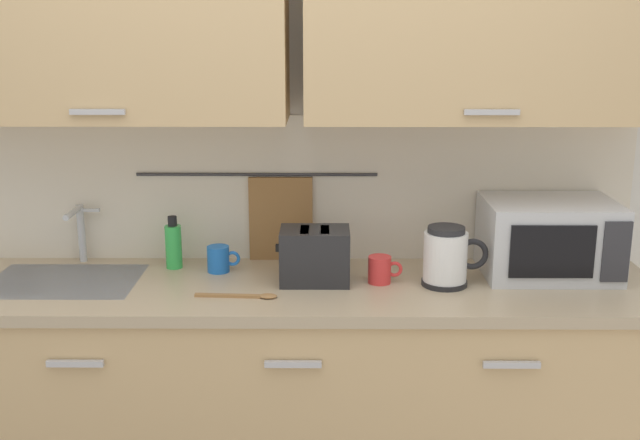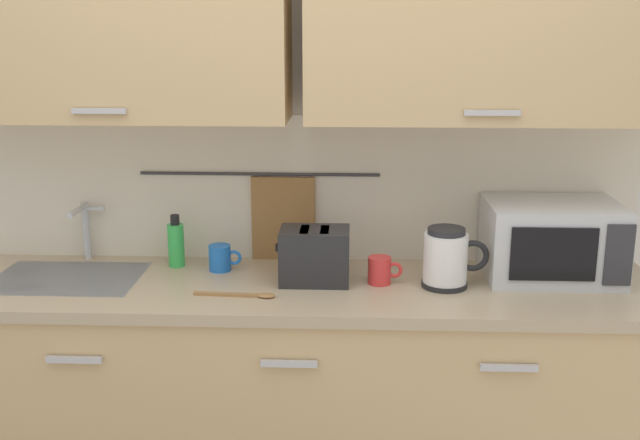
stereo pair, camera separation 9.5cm
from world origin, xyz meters
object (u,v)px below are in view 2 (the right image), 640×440
at_px(microwave, 552,240).
at_px(mug_by_kettle, 380,270).
at_px(dish_soap_bottle, 176,244).
at_px(mug_near_sink, 221,258).
at_px(toaster, 315,255).
at_px(electric_kettle, 447,258).
at_px(wooden_spoon, 245,295).

bearing_deg(microwave, mug_by_kettle, -170.65).
distance_m(dish_soap_bottle, mug_near_sink, 0.18).
distance_m(toaster, mug_by_kettle, 0.23).
xyz_separation_m(electric_kettle, mug_by_kettle, (-0.22, 0.02, -0.05)).
bearing_deg(wooden_spoon, microwave, 13.41).
relative_size(dish_soap_bottle, mug_by_kettle, 1.63).
relative_size(electric_kettle, toaster, 0.89).
height_order(microwave, mug_by_kettle, microwave).
bearing_deg(microwave, toaster, -173.77).
height_order(electric_kettle, dish_soap_bottle, electric_kettle).
relative_size(microwave, mug_near_sink, 3.83).
xyz_separation_m(dish_soap_bottle, mug_by_kettle, (0.75, -0.16, -0.04)).
xyz_separation_m(electric_kettle, mug_near_sink, (-0.80, 0.14, -0.05)).
distance_m(dish_soap_bottle, wooden_spoon, 0.44).
bearing_deg(dish_soap_bottle, toaster, -16.67).
height_order(microwave, wooden_spoon, microwave).
relative_size(mug_near_sink, mug_by_kettle, 1.00).
height_order(microwave, dish_soap_bottle, microwave).
height_order(toaster, mug_by_kettle, toaster).
xyz_separation_m(dish_soap_bottle, wooden_spoon, (0.30, -0.32, -0.08)).
distance_m(microwave, toaster, 0.84).
relative_size(dish_soap_bottle, mug_near_sink, 1.63).
height_order(microwave, toaster, microwave).
relative_size(dish_soap_bottle, toaster, 0.77).
bearing_deg(wooden_spoon, mug_near_sink, 114.54).
bearing_deg(toaster, mug_near_sink, 162.34).
height_order(mug_near_sink, wooden_spoon, mug_near_sink).
bearing_deg(mug_by_kettle, electric_kettle, -5.70).
bearing_deg(dish_soap_bottle, microwave, -2.76).
height_order(toaster, wooden_spoon, toaster).
distance_m(mug_near_sink, mug_by_kettle, 0.59).
relative_size(electric_kettle, mug_by_kettle, 1.89).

